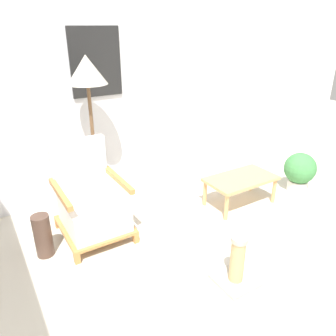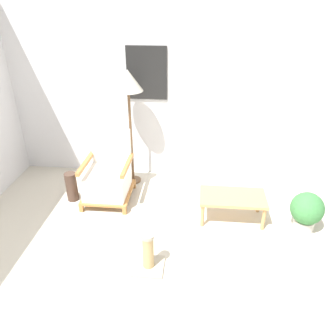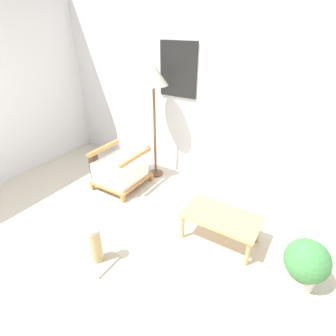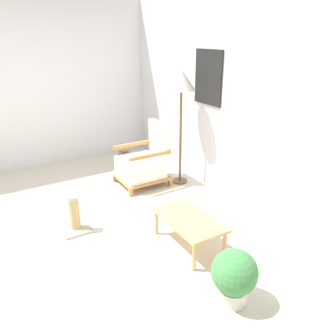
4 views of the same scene
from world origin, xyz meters
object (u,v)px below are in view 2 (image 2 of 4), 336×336
object	(u,v)px
vase	(72,187)
scratching_post	(148,256)
potted_plant	(307,210)
floor_lamp	(128,86)
coffee_table	(233,199)
armchair	(108,177)

from	to	relation	value
vase	scratching_post	world-z (taller)	scratching_post
vase	scratching_post	distance (m)	1.69
vase	potted_plant	xyz separation A→B (m)	(2.98, -0.37, 0.07)
floor_lamp	vase	bearing A→B (deg)	-141.57
floor_lamp	potted_plant	xyz separation A→B (m)	(2.25, -0.95, -1.17)
coffee_table	scratching_post	world-z (taller)	scratching_post
vase	potted_plant	world-z (taller)	potted_plant
armchair	vase	world-z (taller)	armchair
potted_plant	scratching_post	xyz separation A→B (m)	(-1.76, -0.80, -0.11)
coffee_table	potted_plant	xyz separation A→B (m)	(0.85, -0.14, -0.02)
floor_lamp	potted_plant	bearing A→B (deg)	-22.79
potted_plant	scratching_post	distance (m)	1.93
coffee_table	vase	xyz separation A→B (m)	(-2.14, 0.23, -0.09)
armchair	floor_lamp	size ratio (longest dim) A/B	0.55
vase	potted_plant	bearing A→B (deg)	-6.98
floor_lamp	vase	world-z (taller)	floor_lamp
armchair	potted_plant	size ratio (longest dim) A/B	1.83
coffee_table	floor_lamp	bearing A→B (deg)	150.02
vase	armchair	bearing A→B (deg)	10.87
floor_lamp	vase	xyz separation A→B (m)	(-0.73, -0.58, -1.24)
armchair	vase	distance (m)	0.52
floor_lamp	potted_plant	size ratio (longest dim) A/B	3.34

